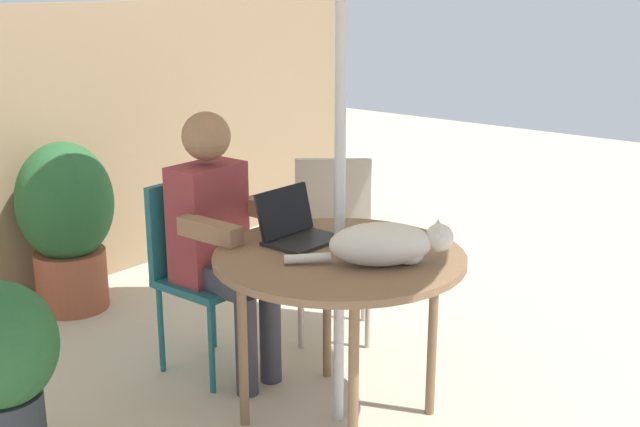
{
  "coord_description": "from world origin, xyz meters",
  "views": [
    {
      "loc": [
        -2.49,
        -1.88,
        1.81
      ],
      "look_at": [
        0.0,
        0.1,
        0.9
      ],
      "focal_mm": 45.87,
      "sensor_mm": 36.0,
      "label": 1
    }
  ],
  "objects_px": {
    "patio_table": "(339,268)",
    "cat": "(387,244)",
    "chair_empty": "(333,232)",
    "potted_plant_by_chair": "(1,365)",
    "chair_occupied": "(197,259)",
    "laptop": "(294,226)",
    "potted_plant_near_fence": "(66,219)",
    "person_seated": "(220,231)"
  },
  "relations": [
    {
      "from": "patio_table",
      "to": "chair_empty",
      "type": "relative_size",
      "value": 1.13
    },
    {
      "from": "chair_occupied",
      "to": "person_seated",
      "type": "bearing_deg",
      "value": -90.0
    },
    {
      "from": "cat",
      "to": "potted_plant_near_fence",
      "type": "distance_m",
      "value": 2.17
    },
    {
      "from": "person_seated",
      "to": "laptop",
      "type": "bearing_deg",
      "value": -87.1
    },
    {
      "from": "chair_empty",
      "to": "potted_plant_near_fence",
      "type": "height_order",
      "value": "potted_plant_near_fence"
    },
    {
      "from": "patio_table",
      "to": "cat",
      "type": "xyz_separation_m",
      "value": [
        0.01,
        -0.22,
        0.15
      ]
    },
    {
      "from": "laptop",
      "to": "potted_plant_near_fence",
      "type": "bearing_deg",
      "value": 89.48
    },
    {
      "from": "patio_table",
      "to": "chair_occupied",
      "type": "relative_size",
      "value": 1.13
    },
    {
      "from": "person_seated",
      "to": "cat",
      "type": "bearing_deg",
      "value": -89.53
    },
    {
      "from": "chair_empty",
      "to": "laptop",
      "type": "bearing_deg",
      "value": -154.63
    },
    {
      "from": "patio_table",
      "to": "chair_occupied",
      "type": "height_order",
      "value": "chair_occupied"
    },
    {
      "from": "person_seated",
      "to": "potted_plant_near_fence",
      "type": "distance_m",
      "value": 1.26
    },
    {
      "from": "person_seated",
      "to": "cat",
      "type": "relative_size",
      "value": 2.38
    },
    {
      "from": "patio_table",
      "to": "laptop",
      "type": "height_order",
      "value": "laptop"
    },
    {
      "from": "patio_table",
      "to": "potted_plant_by_chair",
      "type": "xyz_separation_m",
      "value": [
        -1.08,
        0.74,
        -0.24
      ]
    },
    {
      "from": "person_seated",
      "to": "chair_empty",
      "type": "bearing_deg",
      "value": -6.36
    },
    {
      "from": "chair_occupied",
      "to": "cat",
      "type": "xyz_separation_m",
      "value": [
        0.01,
        -1.07,
        0.29
      ]
    },
    {
      "from": "chair_empty",
      "to": "cat",
      "type": "height_order",
      "value": "cat"
    },
    {
      "from": "patio_table",
      "to": "cat",
      "type": "height_order",
      "value": "cat"
    },
    {
      "from": "laptop",
      "to": "potted_plant_near_fence",
      "type": "relative_size",
      "value": 0.32
    },
    {
      "from": "person_seated",
      "to": "potted_plant_near_fence",
      "type": "relative_size",
      "value": 1.3
    },
    {
      "from": "chair_empty",
      "to": "potted_plant_near_fence",
      "type": "xyz_separation_m",
      "value": [
        -0.7,
        1.33,
        -0.01
      ]
    },
    {
      "from": "chair_empty",
      "to": "chair_occupied",
      "type": "bearing_deg",
      "value": 162.0
    },
    {
      "from": "patio_table",
      "to": "chair_empty",
      "type": "distance_m",
      "value": 0.96
    },
    {
      "from": "chair_occupied",
      "to": "laptop",
      "type": "distance_m",
      "value": 0.64
    },
    {
      "from": "chair_occupied",
      "to": "person_seated",
      "type": "relative_size",
      "value": 0.73
    },
    {
      "from": "patio_table",
      "to": "chair_empty",
      "type": "height_order",
      "value": "chair_empty"
    },
    {
      "from": "person_seated",
      "to": "potted_plant_by_chair",
      "type": "xyz_separation_m",
      "value": [
        -1.08,
        0.06,
        -0.26
      ]
    },
    {
      "from": "patio_table",
      "to": "chair_occupied",
      "type": "xyz_separation_m",
      "value": [
        0.0,
        0.84,
        -0.15
      ]
    },
    {
      "from": "person_seated",
      "to": "cat",
      "type": "distance_m",
      "value": 0.92
    },
    {
      "from": "chair_empty",
      "to": "potted_plant_by_chair",
      "type": "relative_size",
      "value": 1.19
    },
    {
      "from": "chair_empty",
      "to": "person_seated",
      "type": "bearing_deg",
      "value": 173.64
    },
    {
      "from": "person_seated",
      "to": "laptop",
      "type": "height_order",
      "value": "person_seated"
    },
    {
      "from": "chair_empty",
      "to": "laptop",
      "type": "height_order",
      "value": "laptop"
    },
    {
      "from": "patio_table",
      "to": "person_seated",
      "type": "distance_m",
      "value": 0.68
    },
    {
      "from": "patio_table",
      "to": "potted_plant_near_fence",
      "type": "distance_m",
      "value": 1.93
    },
    {
      "from": "patio_table",
      "to": "chair_occupied",
      "type": "bearing_deg",
      "value": 90.0
    },
    {
      "from": "potted_plant_by_chair",
      "to": "cat",
      "type": "bearing_deg",
      "value": -41.56
    },
    {
      "from": "patio_table",
      "to": "potted_plant_by_chair",
      "type": "height_order",
      "value": "potted_plant_by_chair"
    },
    {
      "from": "chair_occupied",
      "to": "potted_plant_near_fence",
      "type": "distance_m",
      "value": 1.09
    },
    {
      "from": "chair_occupied",
      "to": "cat",
      "type": "bearing_deg",
      "value": -89.6
    },
    {
      "from": "laptop",
      "to": "cat",
      "type": "height_order",
      "value": "laptop"
    }
  ]
}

